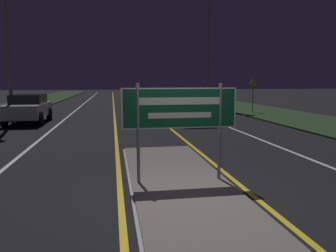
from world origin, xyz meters
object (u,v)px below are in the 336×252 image
(car_receding_1, at_px, (159,98))
(car_approaching_0, at_px, (28,108))
(streetlight_right_near, at_px, (209,12))
(car_receding_0, at_px, (190,109))
(car_receding_2, at_px, (176,95))
(warning_sign, at_px, (253,92))
(highway_sign, at_px, (180,112))

(car_receding_1, distance_m, car_approaching_0, 13.23)
(streetlight_right_near, height_order, car_receding_0, streetlight_right_near)
(car_receding_0, distance_m, car_receding_2, 18.77)
(streetlight_right_near, xyz_separation_m, car_receding_0, (-3.44, -8.14, -6.81))
(car_receding_0, bearing_deg, warning_sign, 37.98)
(car_receding_1, xyz_separation_m, car_receding_2, (2.97, 7.32, 0.01))
(car_receding_1, bearing_deg, warning_sign, -50.62)
(warning_sign, bearing_deg, car_receding_2, 100.69)
(highway_sign, xyz_separation_m, car_receding_1, (2.67, 21.81, -0.86))
(warning_sign, bearing_deg, car_approaching_0, -167.17)
(car_receding_1, height_order, warning_sign, warning_sign)
(car_receding_1, height_order, car_approaching_0, car_approaching_0)
(highway_sign, xyz_separation_m, streetlight_right_near, (6.20, 18.72, 5.97))
(car_receding_1, xyz_separation_m, warning_sign, (5.65, -6.89, 0.74))
(car_receding_1, bearing_deg, car_receding_0, -89.54)
(highway_sign, bearing_deg, car_receding_1, 83.02)
(car_receding_0, xyz_separation_m, car_approaching_0, (-8.61, 1.11, 0.06))
(car_receding_1, bearing_deg, car_approaching_0, -130.11)
(highway_sign, bearing_deg, warning_sign, 60.84)
(streetlight_right_near, relative_size, car_receding_2, 2.52)
(highway_sign, bearing_deg, car_approaching_0, 116.58)
(streetlight_right_near, bearing_deg, highway_sign, -108.33)
(car_receding_2, height_order, car_approaching_0, car_approaching_0)
(car_receding_0, bearing_deg, streetlight_right_near, 67.09)
(car_approaching_0, height_order, warning_sign, warning_sign)
(highway_sign, relative_size, car_receding_0, 0.60)
(highway_sign, distance_m, streetlight_right_near, 20.60)
(car_receding_2, xyz_separation_m, warning_sign, (2.68, -14.21, 0.74))
(streetlight_right_near, bearing_deg, car_approaching_0, -149.76)
(car_receding_1, relative_size, warning_sign, 1.75)
(highway_sign, height_order, car_receding_2, highway_sign)
(car_approaching_0, xyz_separation_m, warning_sign, (14.18, 3.23, 0.67))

